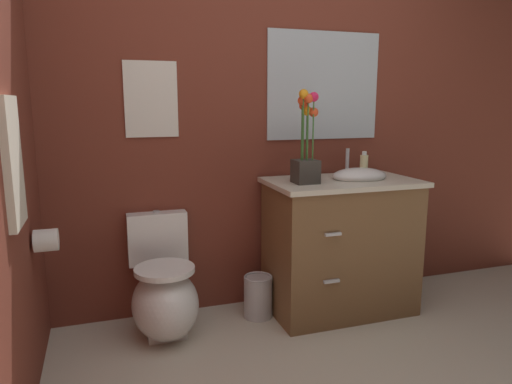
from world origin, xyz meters
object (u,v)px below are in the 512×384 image
Objects in this scene: vanity_cabinet at (341,244)px; flower_vase at (306,150)px; toilet at (164,294)px; toilet_paper_roll at (46,240)px; wall_poster at (151,99)px; soap_bottle at (364,165)px; hanging_towel at (13,162)px; trash_bin at (258,296)px; wall_mirror at (324,86)px.

flower_vase is (-0.27, -0.04, 0.62)m from vanity_cabinet.
toilet is 6.27× the size of toilet_paper_roll.
toilet_paper_roll is at bearing -161.30° from toilet.
wall_poster is (-1.13, 0.29, 0.92)m from vanity_cabinet.
toilet_paper_roll is (-0.58, -0.20, 0.44)m from toilet.
vanity_cabinet reaches higher than soap_bottle.
wall_poster is 1.07m from hanging_towel.
soap_bottle is 0.37× the size of wall_poster.
flower_vase is at bearing -172.09° from vanity_cabinet.
wall_mirror is at bearing 23.58° from trash_bin.
hanging_towel reaches higher than soap_bottle.
vanity_cabinet is at bearing -157.47° from soap_bottle.
toilet_paper_roll reaches higher than trash_bin.
vanity_cabinet reaches higher than trash_bin.
trash_bin is at bearing -178.20° from soap_bottle.
soap_bottle is 1.50× the size of toilet_paper_roll.
vanity_cabinet is 1.49m from wall_poster.
wall_mirror reaches higher than hanging_towel.
toilet is 1.15m from vanity_cabinet.
flower_vase reaches higher than soap_bottle.
hanging_towel is at bearing -138.81° from toilet.
wall_mirror is (-0.00, 0.29, 1.01)m from vanity_cabinet.
wall_mirror is (1.13, 0.00, 0.09)m from wall_poster.
toilet_paper_roll is at bearing -174.34° from vanity_cabinet.
vanity_cabinet is at bearing -6.10° from trash_bin.
wall_poster is at bearing 165.46° from vanity_cabinet.
hanging_towel reaches higher than trash_bin.
wall_poster is at bearing 170.91° from soap_bottle.
toilet_paper_roll is (-1.71, -0.17, 0.24)m from vanity_cabinet.
toilet is at bearing -90.00° from wall_poster.
wall_poster reaches higher than toilet.
wall_mirror is 1.98m from hanging_towel.
hanging_towel is at bearing -161.80° from flower_vase.
flower_vase reaches higher than toilet_paper_roll.
hanging_towel is (-1.23, -0.59, 0.97)m from trash_bin.
hanging_towel is at bearing -98.70° from toilet_paper_roll.
trash_bin is at bearing -21.78° from wall_poster.
vanity_cabinet is at bearing 5.66° from toilet_paper_roll.
soap_bottle reaches higher than trash_bin.
wall_poster is 4.04× the size of toilet_paper_roll.
toilet_paper_roll is (-1.91, -0.25, -0.26)m from soap_bottle.
trash_bin is (-0.27, 0.10, -0.93)m from flower_vase.
toilet is at bearing -177.63° from soap_bottle.
soap_bottle is 1.09m from trash_bin.
vanity_cabinet is 0.54m from soap_bottle.
flower_vase is 3.36× the size of soap_bottle.
toilet_paper_roll reaches higher than toilet.
wall_mirror is 1.54× the size of hanging_towel.
wall_poster reaches higher than soap_bottle.
flower_vase is at bearing -129.32° from wall_mirror.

